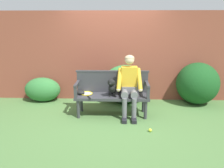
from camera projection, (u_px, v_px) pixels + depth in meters
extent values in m
plane|color=#4C753D|center=(112.00, 115.00, 4.92)|extent=(40.00, 40.00, 0.00)
cube|color=brown|center=(114.00, 56.00, 5.78)|extent=(8.00, 0.30, 2.29)
ellipsoid|color=#337538|center=(43.00, 89.00, 5.71)|extent=(0.92, 0.56, 0.63)
ellipsoid|color=#194C1E|center=(197.00, 83.00, 5.50)|extent=(1.05, 1.02, 1.05)
ellipsoid|color=#337538|center=(125.00, 84.00, 5.55)|extent=(1.15, 0.71, 0.98)
cube|color=#38383D|center=(112.00, 96.00, 4.80)|extent=(1.60, 0.51, 0.06)
cylinder|color=#38383D|center=(78.00, 109.00, 4.70)|extent=(0.07, 0.07, 0.40)
cylinder|color=#38383D|center=(145.00, 110.00, 4.65)|extent=(0.07, 0.07, 0.40)
cylinder|color=#38383D|center=(81.00, 103.00, 5.08)|extent=(0.07, 0.07, 0.40)
cylinder|color=#38383D|center=(144.00, 103.00, 5.03)|extent=(0.07, 0.07, 0.40)
cube|color=#38383D|center=(112.00, 82.00, 4.95)|extent=(1.60, 0.05, 0.46)
cube|color=#38383D|center=(112.00, 71.00, 4.89)|extent=(1.64, 0.06, 0.04)
cube|color=#38383D|center=(75.00, 92.00, 4.58)|extent=(0.06, 0.06, 0.24)
cube|color=#38383D|center=(77.00, 83.00, 4.75)|extent=(0.06, 0.51, 0.04)
cube|color=#38383D|center=(148.00, 93.00, 4.53)|extent=(0.06, 0.06, 0.24)
cube|color=#38383D|center=(147.00, 84.00, 4.70)|extent=(0.06, 0.51, 0.04)
cube|color=black|center=(124.00, 120.00, 4.55)|extent=(0.10, 0.24, 0.07)
cylinder|color=slate|center=(124.00, 108.00, 4.57)|extent=(0.10, 0.10, 0.41)
cylinder|color=slate|center=(124.00, 93.00, 4.65)|extent=(0.15, 0.33, 0.15)
cube|color=black|center=(134.00, 120.00, 4.55)|extent=(0.10, 0.24, 0.07)
cylinder|color=slate|center=(134.00, 108.00, 4.56)|extent=(0.10, 0.10, 0.41)
cylinder|color=slate|center=(134.00, 93.00, 4.65)|extent=(0.15, 0.33, 0.15)
cube|color=slate|center=(129.00, 90.00, 4.80)|extent=(0.32, 0.24, 0.20)
cube|color=gold|center=(129.00, 78.00, 4.75)|extent=(0.34, 0.22, 0.52)
cylinder|color=gold|center=(119.00, 79.00, 4.64)|extent=(0.14, 0.34, 0.45)
sphere|color=beige|center=(118.00, 90.00, 4.57)|extent=(0.09, 0.09, 0.09)
cylinder|color=gold|center=(139.00, 79.00, 4.62)|extent=(0.14, 0.34, 0.45)
sphere|color=beige|center=(141.00, 90.00, 4.55)|extent=(0.09, 0.09, 0.09)
sphere|color=beige|center=(130.00, 60.00, 4.63)|extent=(0.20, 0.20, 0.20)
ellipsoid|color=tan|center=(130.00, 58.00, 4.63)|extent=(0.21, 0.21, 0.14)
cylinder|color=black|center=(110.00, 95.00, 4.69)|extent=(0.04, 0.04, 0.08)
cylinder|color=black|center=(114.00, 95.00, 4.66)|extent=(0.04, 0.04, 0.08)
cylinder|color=black|center=(112.00, 92.00, 4.85)|extent=(0.04, 0.04, 0.08)
cylinder|color=black|center=(116.00, 93.00, 4.82)|extent=(0.04, 0.04, 0.08)
ellipsoid|color=black|center=(113.00, 88.00, 4.72)|extent=(0.26, 0.32, 0.23)
sphere|color=black|center=(112.00, 88.00, 4.62)|extent=(0.13, 0.13, 0.13)
sphere|color=black|center=(111.00, 82.00, 4.56)|extent=(0.14, 0.14, 0.14)
ellipsoid|color=black|center=(110.00, 84.00, 4.51)|extent=(0.08, 0.10, 0.05)
ellipsoid|color=black|center=(109.00, 82.00, 4.59)|extent=(0.05, 0.04, 0.10)
ellipsoid|color=black|center=(114.00, 83.00, 4.56)|extent=(0.05, 0.04, 0.10)
sphere|color=black|center=(115.00, 84.00, 4.83)|extent=(0.07, 0.07, 0.07)
torus|color=yellow|center=(86.00, 93.00, 4.88)|extent=(0.37, 0.37, 0.02)
cylinder|color=silver|center=(86.00, 94.00, 4.88)|extent=(0.25, 0.25, 0.00)
cube|color=yellow|center=(88.00, 95.00, 4.72)|extent=(0.06, 0.08, 0.02)
cylinder|color=black|center=(89.00, 97.00, 4.60)|extent=(0.10, 0.22, 0.03)
ellipsoid|color=black|center=(80.00, 92.00, 4.83)|extent=(0.28, 0.27, 0.09)
sphere|color=#CCDB33|center=(150.00, 130.00, 4.13)|extent=(0.07, 0.07, 0.07)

